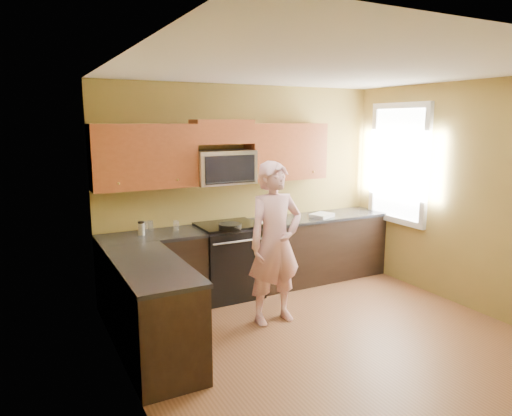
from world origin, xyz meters
TOP-DOWN VIEW (x-y plane):
  - floor at (0.00, 0.00)m, footprint 4.00×4.00m
  - ceiling at (0.00, 0.00)m, footprint 4.00×4.00m
  - wall_back at (0.00, 2.00)m, footprint 4.00×0.00m
  - wall_left at (-2.00, 0.00)m, footprint 0.00×4.00m
  - wall_right at (2.00, 0.00)m, footprint 0.00×4.00m
  - cabinet_back_run at (0.00, 1.70)m, footprint 4.00×0.60m
  - cabinet_left_run at (-1.70, 0.60)m, footprint 0.60×1.60m
  - countertop_back at (0.00, 1.69)m, footprint 4.00×0.62m
  - countertop_left at (-1.69, 0.60)m, footprint 0.62×1.60m
  - stove at (-0.40, 1.68)m, footprint 0.76×0.65m
  - microwave at (-0.40, 1.80)m, footprint 0.76×0.40m
  - upper_cab_left at (-1.39, 1.83)m, footprint 1.22×0.33m
  - upper_cab_right at (0.54, 1.83)m, footprint 1.12×0.33m
  - upper_cab_over_mw at (-0.40, 1.83)m, footprint 0.76×0.33m
  - window at (1.98, 1.20)m, footprint 0.06×1.06m
  - woman at (-0.26, 0.73)m, footprint 0.67×0.44m
  - frying_pan at (-0.49, 1.43)m, footprint 0.29×0.49m
  - butter_tub at (0.32, 1.60)m, footprint 0.14×0.14m
  - toast_slice at (0.08, 1.56)m, footprint 0.13×0.13m
  - napkin_a at (-0.02, 1.57)m, footprint 0.15×0.15m
  - napkin_b at (0.16, 1.63)m, footprint 0.13×0.14m
  - dish_towel at (0.98, 1.59)m, footprint 0.37×0.33m
  - travel_mug at (-1.49, 1.72)m, footprint 0.08×0.08m
  - glass_a at (-1.42, 1.89)m, footprint 0.08×0.08m
  - glass_b at (-1.06, 1.76)m, footprint 0.08×0.08m
  - glass_c at (-1.33, 1.92)m, footprint 0.09×0.09m

SIDE VIEW (x-z plane):
  - floor at x=0.00m, z-range 0.00..0.00m
  - cabinet_back_run at x=0.00m, z-range 0.00..0.88m
  - cabinet_left_run at x=-1.70m, z-range 0.00..0.88m
  - stove at x=-0.40m, z-range 0.00..0.95m
  - countertop_back at x=0.00m, z-range 0.88..0.92m
  - countertop_left at x=-1.69m, z-range 0.88..0.92m
  - woman at x=-0.26m, z-range 0.00..1.81m
  - butter_tub at x=0.32m, z-range 0.88..0.96m
  - travel_mug at x=-1.49m, z-range 0.84..1.00m
  - toast_slice at x=0.08m, z-range 0.92..0.93m
  - dish_towel at x=0.98m, z-range 0.92..0.97m
  - frying_pan at x=-0.49m, z-range 0.92..0.98m
  - napkin_a at x=-0.02m, z-range 0.92..0.98m
  - napkin_b at x=0.16m, z-range 0.92..0.99m
  - glass_a at x=-1.42m, z-range 0.92..1.04m
  - glass_b at x=-1.06m, z-range 0.92..1.04m
  - glass_c at x=-1.33m, z-range 0.92..1.04m
  - wall_back at x=0.00m, z-range -0.65..3.35m
  - wall_left at x=-2.00m, z-range -0.65..3.35m
  - wall_right at x=2.00m, z-range -0.65..3.35m
  - microwave at x=-0.40m, z-range 1.24..1.66m
  - upper_cab_left at x=-1.39m, z-range 1.07..1.82m
  - upper_cab_right at x=0.54m, z-range 1.07..1.82m
  - window at x=1.98m, z-range 0.82..2.48m
  - upper_cab_over_mw at x=-0.40m, z-range 1.95..2.25m
  - ceiling at x=0.00m, z-range 2.70..2.70m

